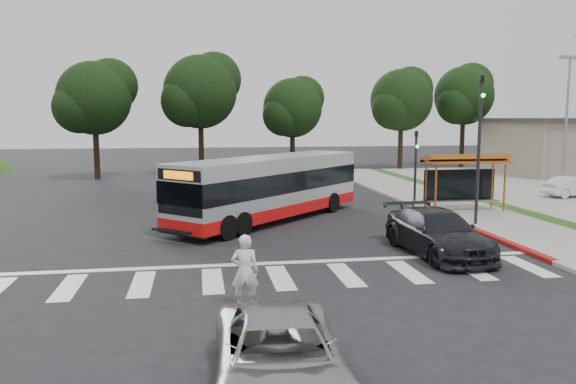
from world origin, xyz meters
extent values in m
plane|color=black|center=(0.00, 0.00, 0.00)|extent=(140.00, 140.00, 0.00)
cube|color=gray|center=(11.00, 8.00, 0.06)|extent=(4.00, 40.00, 0.12)
cube|color=#9E9991|center=(9.00, 8.00, 0.07)|extent=(0.30, 40.00, 0.15)
cube|color=maroon|center=(9.00, -2.00, 0.08)|extent=(0.32, 6.00, 0.15)
cube|color=silver|center=(0.00, -5.00, 0.01)|extent=(18.00, 2.60, 0.01)
cylinder|color=#A0551A|center=(9.00, 4.40, 1.27)|extent=(0.10, 0.10, 2.30)
cylinder|color=#A0551A|center=(12.60, 4.40, 1.27)|extent=(0.10, 0.10, 2.30)
cylinder|color=#A0551A|center=(9.00, 5.60, 1.27)|extent=(0.10, 0.10, 2.30)
cylinder|color=#A0551A|center=(12.60, 5.60, 1.27)|extent=(0.10, 0.10, 2.30)
cube|color=#A0551A|center=(10.80, 5.00, 2.57)|extent=(4.20, 1.60, 0.12)
cube|color=#A0551A|center=(10.80, 5.05, 2.72)|extent=(4.20, 1.32, 0.51)
cube|color=black|center=(10.80, 5.60, 1.32)|extent=(3.80, 0.06, 1.60)
cube|color=gray|center=(10.80, 5.00, 0.57)|extent=(3.60, 0.40, 0.08)
cylinder|color=black|center=(9.60, 1.50, 3.25)|extent=(0.14, 0.14, 6.50)
imported|color=black|center=(9.60, 1.50, 6.00)|extent=(0.16, 0.20, 1.00)
sphere|color=#19E533|center=(9.60, 1.32, 5.65)|extent=(0.18, 0.18, 0.18)
cylinder|color=black|center=(9.60, 8.50, 2.00)|extent=(0.14, 0.14, 4.00)
imported|color=black|center=(9.60, 8.50, 3.50)|extent=(0.16, 0.20, 1.00)
sphere|color=#19E533|center=(9.60, 8.32, 3.15)|extent=(0.18, 0.18, 0.18)
cylinder|color=gray|center=(24.00, 16.00, 4.60)|extent=(0.18, 0.18, 9.00)
cube|color=gray|center=(23.45, 16.00, 9.00)|extent=(0.80, 0.35, 0.22)
cylinder|color=black|center=(16.00, 28.00, 2.30)|extent=(0.44, 0.44, 4.40)
sphere|color=black|center=(16.00, 28.00, 6.30)|extent=(5.60, 5.60, 5.60)
sphere|color=black|center=(17.12, 28.84, 7.30)|extent=(4.20, 4.20, 4.20)
sphere|color=black|center=(15.02, 27.30, 5.60)|extent=(3.92, 3.92, 3.92)
cylinder|color=black|center=(23.00, 30.00, 2.42)|extent=(0.44, 0.44, 4.84)
sphere|color=black|center=(23.00, 30.00, 6.82)|extent=(5.60, 5.60, 5.60)
sphere|color=black|center=(24.12, 30.84, 7.92)|extent=(4.20, 4.20, 4.20)
sphere|color=black|center=(22.02, 29.30, 6.05)|extent=(3.92, 3.92, 3.92)
cylinder|color=black|center=(-2.00, 26.00, 2.42)|extent=(0.44, 0.44, 4.84)
sphere|color=black|center=(-2.00, 26.00, 6.82)|extent=(6.00, 6.00, 6.00)
sphere|color=black|center=(-0.80, 26.90, 7.92)|extent=(4.50, 4.50, 4.50)
sphere|color=black|center=(-3.05, 25.25, 6.05)|extent=(4.20, 4.20, 4.20)
cylinder|color=black|center=(6.00, 28.00, 1.98)|extent=(0.44, 0.44, 3.96)
sphere|color=black|center=(6.00, 28.00, 5.58)|extent=(5.20, 5.20, 5.20)
sphere|color=black|center=(7.04, 28.78, 6.48)|extent=(3.90, 3.90, 3.90)
sphere|color=black|center=(5.09, 27.35, 4.95)|extent=(3.64, 3.64, 3.64)
cylinder|color=black|center=(-10.00, 24.00, 2.20)|extent=(0.44, 0.44, 4.40)
sphere|color=black|center=(-10.00, 24.00, 6.20)|extent=(5.60, 5.60, 5.60)
sphere|color=black|center=(-8.88, 24.84, 7.20)|extent=(4.20, 4.20, 4.20)
sphere|color=black|center=(-10.98, 23.30, 5.50)|extent=(3.92, 3.92, 3.92)
imported|color=white|center=(-1.26, -7.50, 0.94)|extent=(0.74, 0.53, 1.88)
imported|color=black|center=(5.79, -3.03, 0.77)|extent=(2.55, 5.46, 1.54)
imported|color=#9C9EA1|center=(-1.06, -12.04, 0.67)|extent=(2.47, 4.91, 1.33)
imported|color=silver|center=(19.49, 8.57, 0.70)|extent=(3.71, 1.55, 1.19)
camera|label=1|loc=(-2.38, -20.99, 4.71)|focal=35.00mm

